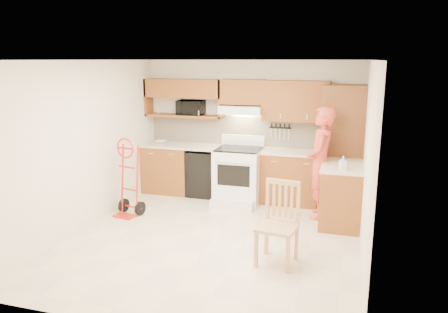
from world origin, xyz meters
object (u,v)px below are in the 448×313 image
at_px(dining_chair, 277,224).
at_px(person, 320,163).
at_px(range, 238,171).
at_px(microwave, 191,108).
at_px(hand_truck, 127,181).

bearing_deg(dining_chair, person, 86.36).
bearing_deg(range, person, -11.81).
height_order(range, dining_chair, range).
distance_m(range, person, 1.50).
bearing_deg(dining_chair, microwave, 136.58).
relative_size(range, dining_chair, 1.13).
distance_m(microwave, range, 1.53).
relative_size(range, hand_truck, 1.00).
distance_m(hand_truck, dining_chair, 2.83).
bearing_deg(hand_truck, range, 46.88).
distance_m(person, dining_chair, 1.92).
height_order(microwave, hand_truck, microwave).
bearing_deg(hand_truck, microwave, 82.24).
distance_m(person, hand_truck, 3.12).
relative_size(microwave, person, 0.27).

